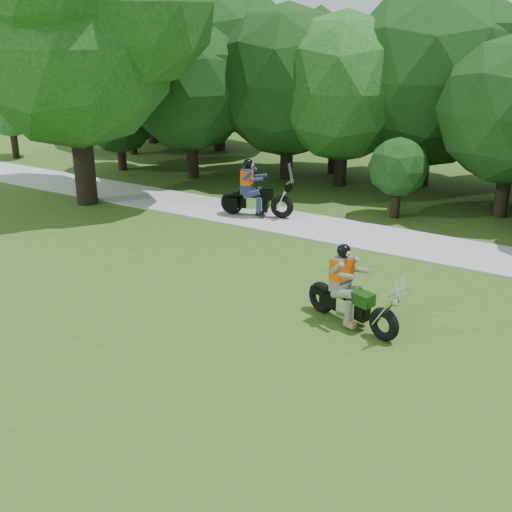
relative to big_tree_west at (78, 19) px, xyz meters
The scene contains 5 objects.
ground 13.82m from the big_tree_west, 33.03° to the right, with size 100.00×100.00×0.00m, color #315117.
walkway 12.05m from the big_tree_west, ahead, with size 60.00×2.20×0.06m, color #A9A9A4.
big_tree_west is the anchor object (origin of this frame).
chopper_motorcycle 12.81m from the big_tree_west, 20.53° to the right, with size 2.28×1.10×1.66m.
touring_motorcycle 7.59m from the big_tree_west, 11.22° to the left, with size 2.28×1.13×1.77m.
Camera 1 is at (4.91, -8.22, 5.86)m, focal length 45.00 mm.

